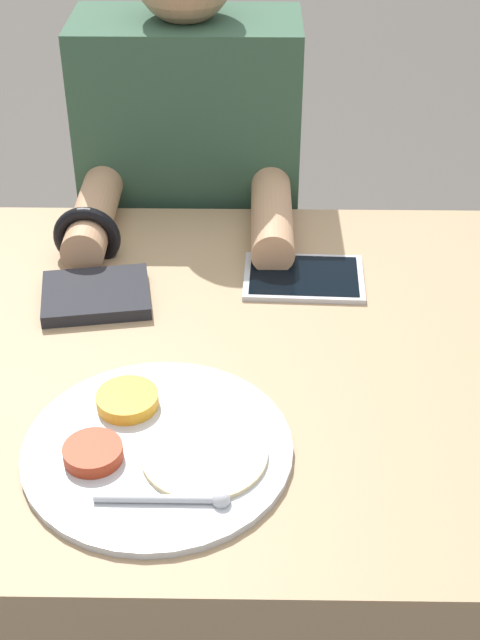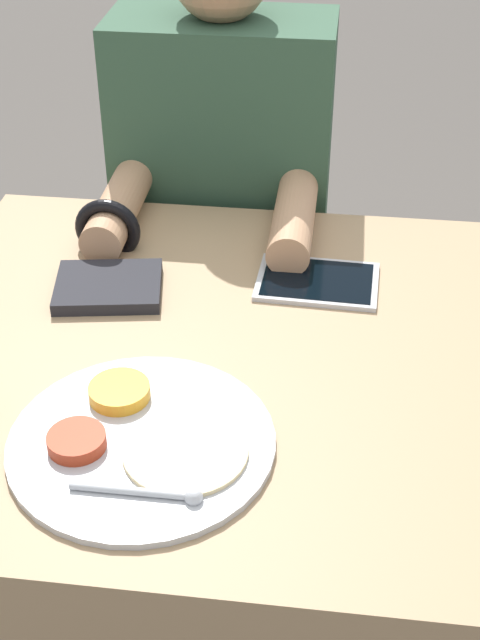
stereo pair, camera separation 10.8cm
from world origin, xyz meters
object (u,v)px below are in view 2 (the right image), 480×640
Objects in this scene: red_notebook at (109,287)px; tablet_device at (317,281)px; thali_tray at (140,439)px; person_diner at (223,249)px.

red_notebook reaches higher than tablet_device.
person_diner reaches higher than thali_tray.
person_diner reaches higher than tablet_device.
thali_tray is 1.84× the size of red_notebook.
tablet_device is at bearing 63.14° from thali_tray.
person_diner is at bearing 90.18° from thali_tray.
red_notebook is 0.32m from tablet_device.
person_diner reaches higher than red_notebook.
red_notebook is at bearing -168.85° from tablet_device.
person_diner is (-0.00, 0.74, -0.17)m from thali_tray.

